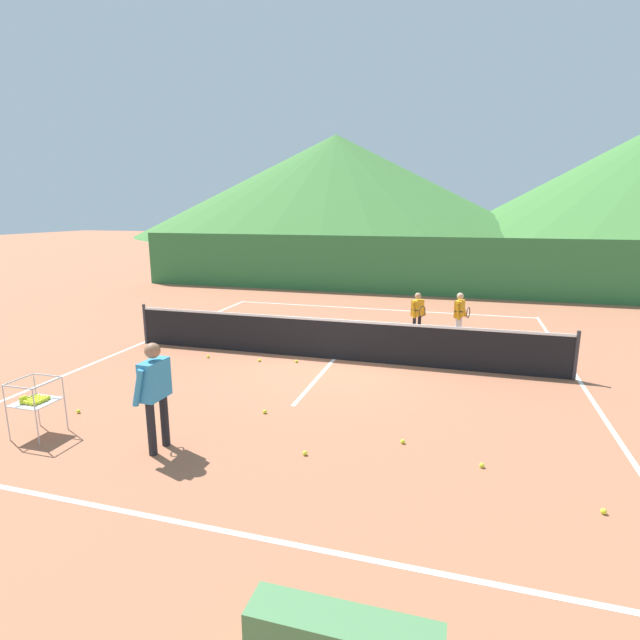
{
  "coord_description": "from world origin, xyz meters",
  "views": [
    {
      "loc": [
        2.77,
        -10.72,
        3.45
      ],
      "look_at": [
        -0.42,
        0.25,
        0.87
      ],
      "focal_mm": 27.47,
      "sensor_mm": 36.0,
      "label": 1
    }
  ],
  "objects_px": {
    "tennis_ball_4": "(305,453)",
    "tennis_ball_3": "(604,511)",
    "instructor": "(155,387)",
    "student_1": "(460,312)",
    "tennis_ball_0": "(403,441)",
    "student_0": "(418,311)",
    "tennis_ball_2": "(208,356)",
    "tennis_net": "(334,339)",
    "tennis_ball_8": "(78,411)",
    "tennis_ball_6": "(482,465)",
    "tennis_ball_1": "(265,412)",
    "tennis_ball_5": "(296,361)",
    "ball_cart": "(35,400)",
    "tennis_ball_7": "(259,360)"
  },
  "relations": [
    {
      "from": "instructor",
      "to": "tennis_ball_6",
      "type": "height_order",
      "value": "instructor"
    },
    {
      "from": "instructor",
      "to": "student_0",
      "type": "height_order",
      "value": "instructor"
    },
    {
      "from": "ball_cart",
      "to": "tennis_ball_6",
      "type": "bearing_deg",
      "value": 7.69
    },
    {
      "from": "student_1",
      "to": "tennis_ball_6",
      "type": "distance_m",
      "value": 6.88
    },
    {
      "from": "student_1",
      "to": "tennis_ball_3",
      "type": "relative_size",
      "value": 19.2
    },
    {
      "from": "tennis_net",
      "to": "tennis_ball_8",
      "type": "height_order",
      "value": "tennis_net"
    },
    {
      "from": "tennis_ball_6",
      "to": "tennis_ball_7",
      "type": "height_order",
      "value": "same"
    },
    {
      "from": "instructor",
      "to": "student_1",
      "type": "xyz_separation_m",
      "value": [
        4.13,
        7.6,
        -0.19
      ]
    },
    {
      "from": "tennis_ball_3",
      "to": "tennis_ball_6",
      "type": "bearing_deg",
      "value": 151.99
    },
    {
      "from": "tennis_ball_7",
      "to": "tennis_ball_8",
      "type": "bearing_deg",
      "value": -117.18
    },
    {
      "from": "student_1",
      "to": "tennis_ball_3",
      "type": "distance_m",
      "value": 7.76
    },
    {
      "from": "tennis_ball_8",
      "to": "tennis_ball_2",
      "type": "bearing_deg",
      "value": 81.0
    },
    {
      "from": "tennis_net",
      "to": "student_1",
      "type": "height_order",
      "value": "student_1"
    },
    {
      "from": "tennis_net",
      "to": "tennis_ball_1",
      "type": "relative_size",
      "value": 152.25
    },
    {
      "from": "student_0",
      "to": "tennis_ball_6",
      "type": "height_order",
      "value": "student_0"
    },
    {
      "from": "tennis_ball_0",
      "to": "tennis_ball_8",
      "type": "height_order",
      "value": "same"
    },
    {
      "from": "student_1",
      "to": "tennis_ball_2",
      "type": "distance_m",
      "value": 6.63
    },
    {
      "from": "tennis_ball_1",
      "to": "tennis_ball_5",
      "type": "xyz_separation_m",
      "value": [
        -0.41,
        2.89,
        0.0
      ]
    },
    {
      "from": "tennis_ball_4",
      "to": "tennis_ball_3",
      "type": "bearing_deg",
      "value": -5.39
    },
    {
      "from": "tennis_ball_5",
      "to": "tennis_ball_7",
      "type": "xyz_separation_m",
      "value": [
        -0.85,
        -0.17,
        0.0
      ]
    },
    {
      "from": "tennis_net",
      "to": "instructor",
      "type": "height_order",
      "value": "instructor"
    },
    {
      "from": "student_1",
      "to": "tennis_ball_7",
      "type": "bearing_deg",
      "value": -143.68
    },
    {
      "from": "tennis_net",
      "to": "tennis_ball_8",
      "type": "bearing_deg",
      "value": -129.1
    },
    {
      "from": "tennis_ball_0",
      "to": "tennis_ball_5",
      "type": "bearing_deg",
      "value": 130.32
    },
    {
      "from": "tennis_ball_8",
      "to": "tennis_ball_1",
      "type": "bearing_deg",
      "value": 16.0
    },
    {
      "from": "student_0",
      "to": "tennis_ball_2",
      "type": "height_order",
      "value": "student_0"
    },
    {
      "from": "tennis_ball_2",
      "to": "tennis_ball_7",
      "type": "distance_m",
      "value": 1.29
    },
    {
      "from": "tennis_ball_1",
      "to": "tennis_ball_2",
      "type": "bearing_deg",
      "value": 133.92
    },
    {
      "from": "instructor",
      "to": "tennis_ball_5",
      "type": "distance_m",
      "value": 4.67
    },
    {
      "from": "tennis_ball_5",
      "to": "tennis_ball_1",
      "type": "bearing_deg",
      "value": -81.91
    },
    {
      "from": "student_1",
      "to": "tennis_ball_7",
      "type": "xyz_separation_m",
      "value": [
        -4.41,
        -3.24,
        -0.75
      ]
    },
    {
      "from": "tennis_net",
      "to": "tennis_ball_3",
      "type": "distance_m",
      "value": 6.73
    },
    {
      "from": "student_1",
      "to": "tennis_ball_0",
      "type": "bearing_deg",
      "value": -96.33
    },
    {
      "from": "student_0",
      "to": "tennis_ball_3",
      "type": "relative_size",
      "value": 18.53
    },
    {
      "from": "student_1",
      "to": "tennis_ball_2",
      "type": "relative_size",
      "value": 19.2
    },
    {
      "from": "student_0",
      "to": "tennis_ball_0",
      "type": "relative_size",
      "value": 18.53
    },
    {
      "from": "tennis_ball_7",
      "to": "student_1",
      "type": "bearing_deg",
      "value": 36.32
    },
    {
      "from": "tennis_net",
      "to": "tennis_ball_0",
      "type": "xyz_separation_m",
      "value": [
        2.07,
        -3.84,
        -0.47
      ]
    },
    {
      "from": "tennis_ball_4",
      "to": "tennis_ball_7",
      "type": "bearing_deg",
      "value": 121.26
    },
    {
      "from": "instructor",
      "to": "tennis_ball_1",
      "type": "height_order",
      "value": "instructor"
    },
    {
      "from": "tennis_ball_3",
      "to": "tennis_ball_2",
      "type": "bearing_deg",
      "value": 150.42
    },
    {
      "from": "student_0",
      "to": "student_1",
      "type": "distance_m",
      "value": 1.1
    },
    {
      "from": "tennis_ball_7",
      "to": "tennis_net",
      "type": "bearing_deg",
      "value": 22.33
    },
    {
      "from": "tennis_ball_6",
      "to": "tennis_ball_0",
      "type": "bearing_deg",
      "value": 160.16
    },
    {
      "from": "tennis_ball_0",
      "to": "tennis_ball_2",
      "type": "relative_size",
      "value": 1.0
    },
    {
      "from": "tennis_net",
      "to": "instructor",
      "type": "xyz_separation_m",
      "value": [
        -1.35,
        -5.03,
        0.48
      ]
    },
    {
      "from": "instructor",
      "to": "tennis_ball_4",
      "type": "bearing_deg",
      "value": 11.47
    },
    {
      "from": "instructor",
      "to": "tennis_ball_4",
      "type": "distance_m",
      "value": 2.35
    },
    {
      "from": "tennis_ball_6",
      "to": "tennis_ball_8",
      "type": "bearing_deg",
      "value": -179.76
    },
    {
      "from": "tennis_ball_1",
      "to": "tennis_ball_7",
      "type": "relative_size",
      "value": 1.0
    }
  ]
}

